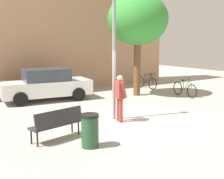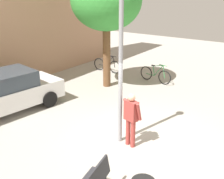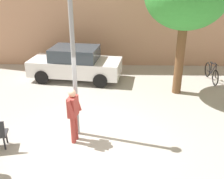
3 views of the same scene
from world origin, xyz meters
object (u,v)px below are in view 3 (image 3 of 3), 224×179
at_px(bicycle_black, 211,73).
at_px(parked_car_white, 75,64).
at_px(lamppost, 73,50).
at_px(person_by_lamppost, 73,112).

distance_m(bicycle_black, parked_car_white, 6.35).
bearing_deg(bicycle_black, lamppost, -140.40).
height_order(lamppost, parked_car_white, lamppost).
bearing_deg(parked_car_white, person_by_lamppost, -81.81).
height_order(lamppost, person_by_lamppost, lamppost).
distance_m(person_by_lamppost, bicycle_black, 7.55).
bearing_deg(bicycle_black, parked_car_white, 179.51).
bearing_deg(person_by_lamppost, bicycle_black, 41.82).
height_order(person_by_lamppost, bicycle_black, person_by_lamppost).
xyz_separation_m(lamppost, bicycle_black, (5.58, 4.62, -2.32)).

